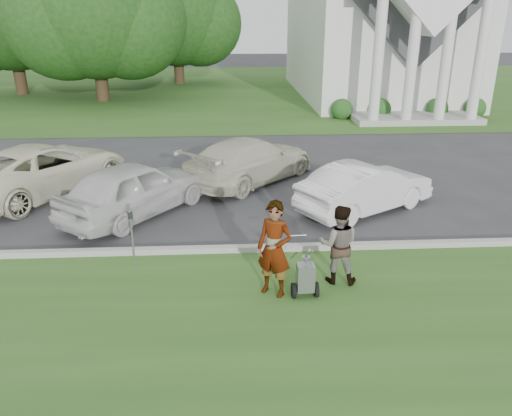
{
  "coord_description": "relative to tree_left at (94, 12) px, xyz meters",
  "views": [
    {
      "loc": [
        -0.33,
        -9.62,
        5.05
      ],
      "look_at": [
        0.21,
        0.0,
        1.28
      ],
      "focal_mm": 35.0,
      "sensor_mm": 36.0,
      "label": 1
    }
  ],
  "objects": [
    {
      "name": "ground",
      "position": [
        8.01,
        -21.99,
        -5.11
      ],
      "size": [
        120.0,
        120.0,
        0.0
      ],
      "primitive_type": "plane",
      "color": "#333335",
      "rests_on": "ground"
    },
    {
      "name": "tree_back",
      "position": [
        4.0,
        8.0,
        -0.38
      ],
      "size": [
        9.61,
        7.6,
        8.89
      ],
      "color": "#332316",
      "rests_on": "ground"
    },
    {
      "name": "parking_meter_near",
      "position": [
        5.63,
        -22.0,
        -4.3
      ],
      "size": [
        0.09,
        0.08,
        1.29
      ],
      "color": "gray",
      "rests_on": "ground"
    },
    {
      "name": "tree_left",
      "position": [
        0.0,
        0.0,
        0.0
      ],
      "size": [
        10.63,
        8.4,
        9.71
      ],
      "color": "#332316",
      "rests_on": "ground"
    },
    {
      "name": "curb",
      "position": [
        8.01,
        -21.44,
        -5.04
      ],
      "size": [
        80.0,
        0.18,
        0.15
      ],
      "primitive_type": "cube",
      "color": "#9E9E93",
      "rests_on": "ground"
    },
    {
      "name": "car_c",
      "position": [
        8.35,
        -16.33,
        -4.4
      ],
      "size": [
        4.77,
        4.91,
        1.41
      ],
      "primitive_type": "imported",
      "rotation": [
        0.0,
        0.0,
        2.39
      ],
      "color": "beige",
      "rests_on": "ground"
    },
    {
      "name": "car_a",
      "position": [
        2.17,
        -16.99,
        -4.37
      ],
      "size": [
        4.85,
        5.79,
        1.47
      ],
      "primitive_type": "imported",
      "rotation": [
        0.0,
        0.0,
        2.59
      ],
      "color": "#ECE9C8",
      "rests_on": "ground"
    },
    {
      "name": "church_lawn",
      "position": [
        8.01,
        5.01,
        -5.11
      ],
      "size": [
        80.0,
        30.0,
        0.01
      ],
      "primitive_type": "cube",
      "color": "#2F561D",
      "rests_on": "ground"
    },
    {
      "name": "grass_strip",
      "position": [
        8.01,
        -24.99,
        -5.11
      ],
      "size": [
        80.0,
        7.0,
        0.01
      ],
      "primitive_type": "cube",
      "color": "#2F561D",
      "rests_on": "ground"
    },
    {
      "name": "car_b",
      "position": [
        5.17,
        -19.02,
        -4.37
      ],
      "size": [
        3.99,
        4.51,
        1.48
      ],
      "primitive_type": "imported",
      "rotation": [
        0.0,
        0.0,
        2.5
      ],
      "color": "silver",
      "rests_on": "ground"
    },
    {
      "name": "tree_far",
      "position": [
        -6.0,
        3.0,
        0.58
      ],
      "size": [
        11.64,
        9.2,
        10.73
      ],
      "color": "#332316",
      "rests_on": "ground"
    },
    {
      "name": "person_right",
      "position": [
        9.79,
        -22.88,
        -4.3
      ],
      "size": [
        0.9,
        0.76,
        1.62
      ],
      "primitive_type": "imported",
      "rotation": [
        0.0,
        0.0,
        2.94
      ],
      "color": "#999999",
      "rests_on": "ground"
    },
    {
      "name": "car_d",
      "position": [
        11.35,
        -19.06,
        -4.45
      ],
      "size": [
        4.16,
        3.3,
        1.32
      ],
      "primitive_type": "imported",
      "rotation": [
        0.0,
        0.0,
        2.12
      ],
      "color": "silver",
      "rests_on": "ground"
    },
    {
      "name": "striping_cart",
      "position": [
        9.07,
        -23.41,
        -4.71
      ],
      "size": [
        0.51,
        1.01,
        0.92
      ],
      "rotation": [
        0.0,
        0.0,
        0.05
      ],
      "color": "black",
      "rests_on": "ground"
    },
    {
      "name": "person_left",
      "position": [
        8.49,
        -23.28,
        -4.17
      ],
      "size": [
        0.82,
        0.74,
        1.88
      ],
      "primitive_type": "imported",
      "rotation": [
        0.0,
        0.0,
        -0.54
      ],
      "color": "#999999",
      "rests_on": "ground"
    }
  ]
}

